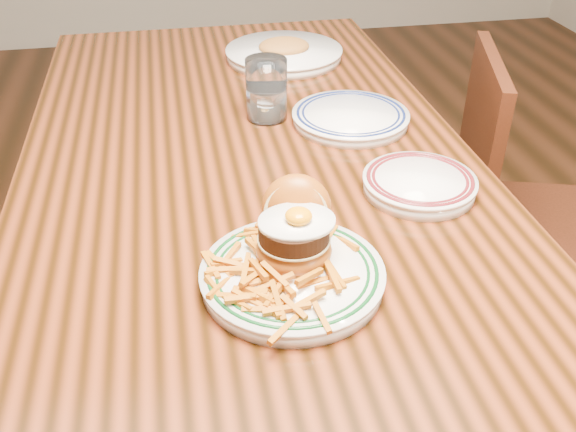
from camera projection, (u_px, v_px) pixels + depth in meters
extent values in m
plane|color=black|center=(258.00, 414.00, 1.63)|extent=(6.00, 6.00, 0.00)
cube|color=black|center=(249.00, 165.00, 1.23)|extent=(0.85, 1.60, 0.05)
cylinder|color=black|center=(104.00, 167.00, 1.99)|extent=(0.07, 0.07, 0.70)
cylinder|color=black|center=(332.00, 147.00, 2.10)|extent=(0.07, 0.07, 0.70)
cube|color=#401A0D|center=(535.00, 227.00, 1.63)|extent=(0.49, 0.49, 0.04)
cube|color=#401A0D|center=(479.00, 144.00, 1.52)|extent=(0.14, 0.38, 0.42)
cylinder|color=#401A0D|center=(567.00, 257.00, 1.87)|extent=(0.04, 0.04, 0.38)
cylinder|color=#401A0D|center=(451.00, 249.00, 1.90)|extent=(0.04, 0.04, 0.38)
cylinder|color=#401A0D|center=(463.00, 328.00, 1.62)|extent=(0.04, 0.04, 0.38)
cylinder|color=white|center=(292.00, 278.00, 0.89)|extent=(0.25, 0.25, 0.02)
cylinder|color=white|center=(292.00, 271.00, 0.88)|extent=(0.26, 0.26, 0.01)
torus|color=#0B4017|center=(292.00, 270.00, 0.88)|extent=(0.24, 0.24, 0.01)
torus|color=#0B4017|center=(292.00, 270.00, 0.88)|extent=(0.21, 0.21, 0.01)
ellipsoid|color=#975013|center=(294.00, 249.00, 0.90)|extent=(0.11, 0.11, 0.05)
cylinder|color=beige|center=(294.00, 239.00, 0.89)|extent=(0.10, 0.10, 0.00)
cylinder|color=black|center=(294.00, 230.00, 0.88)|extent=(0.10, 0.10, 0.03)
ellipsoid|color=white|center=(297.00, 221.00, 0.88)|extent=(0.11, 0.09, 0.01)
ellipsoid|color=orange|center=(299.00, 216.00, 0.87)|extent=(0.04, 0.04, 0.02)
ellipsoid|color=#975013|center=(296.00, 208.00, 0.94)|extent=(0.12, 0.11, 0.12)
cylinder|color=beige|center=(296.00, 215.00, 0.92)|extent=(0.10, 0.06, 0.09)
cylinder|color=white|center=(419.00, 186.00, 1.10)|extent=(0.19, 0.19, 0.02)
cylinder|color=white|center=(420.00, 180.00, 1.09)|extent=(0.19, 0.19, 0.01)
torus|color=#591419|center=(420.00, 179.00, 1.09)|extent=(0.18, 0.18, 0.01)
torus|color=#591419|center=(420.00, 179.00, 1.09)|extent=(0.16, 0.16, 0.01)
cube|color=silver|center=(430.00, 175.00, 1.10)|extent=(0.11, 0.08, 0.00)
cylinder|color=white|center=(350.00, 119.00, 1.32)|extent=(0.24, 0.24, 0.02)
cylinder|color=white|center=(351.00, 114.00, 1.32)|extent=(0.24, 0.24, 0.01)
torus|color=#101C51|center=(351.00, 113.00, 1.32)|extent=(0.22, 0.22, 0.01)
torus|color=#101C51|center=(351.00, 113.00, 1.32)|extent=(0.20, 0.20, 0.01)
cylinder|color=white|center=(266.00, 89.00, 1.32)|extent=(0.09, 0.09, 0.13)
cylinder|color=silver|center=(267.00, 103.00, 1.33)|extent=(0.07, 0.07, 0.06)
cylinder|color=white|center=(284.00, 55.00, 1.64)|extent=(0.29, 0.29, 0.02)
cylinder|color=white|center=(284.00, 50.00, 1.63)|extent=(0.30, 0.30, 0.01)
ellipsoid|color=#A3682E|center=(284.00, 46.00, 1.62)|extent=(0.13, 0.11, 0.04)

